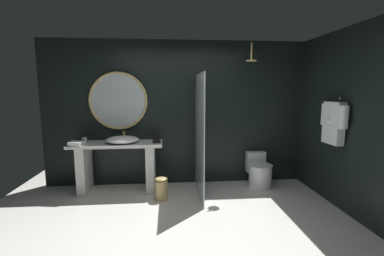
{
  "coord_description": "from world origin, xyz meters",
  "views": [
    {
      "loc": [
        -0.18,
        -3.0,
        1.74
      ],
      "look_at": [
        0.16,
        0.85,
        1.18
      ],
      "focal_mm": 25.11,
      "sensor_mm": 36.0,
      "label": 1
    }
  ],
  "objects_px": {
    "vessel_sink": "(122,140)",
    "hanging_bathrobe": "(334,121)",
    "waste_bin": "(161,188)",
    "tumbler_cup": "(84,141)",
    "round_wall_mirror": "(118,101)",
    "folded_hand_towel": "(76,144)",
    "tissue_box": "(157,141)",
    "rain_shower_head": "(251,59)",
    "toilet": "(259,172)"
  },
  "relations": [
    {
      "from": "tumbler_cup",
      "to": "hanging_bathrobe",
      "type": "distance_m",
      "value": 3.9
    },
    {
      "from": "rain_shower_head",
      "to": "waste_bin",
      "type": "bearing_deg",
      "value": -167.61
    },
    {
      "from": "rain_shower_head",
      "to": "hanging_bathrobe",
      "type": "bearing_deg",
      "value": -36.08
    },
    {
      "from": "rain_shower_head",
      "to": "hanging_bathrobe",
      "type": "distance_m",
      "value": 1.59
    },
    {
      "from": "rain_shower_head",
      "to": "toilet",
      "type": "distance_m",
      "value": 2.0
    },
    {
      "from": "tumbler_cup",
      "to": "rain_shower_head",
      "type": "distance_m",
      "value": 3.08
    },
    {
      "from": "tissue_box",
      "to": "rain_shower_head",
      "type": "relative_size",
      "value": 0.45
    },
    {
      "from": "hanging_bathrobe",
      "to": "folded_hand_towel",
      "type": "distance_m",
      "value": 3.95
    },
    {
      "from": "tissue_box",
      "to": "round_wall_mirror",
      "type": "bearing_deg",
      "value": 154.8
    },
    {
      "from": "tissue_box",
      "to": "waste_bin",
      "type": "relative_size",
      "value": 0.38
    },
    {
      "from": "tissue_box",
      "to": "waste_bin",
      "type": "height_order",
      "value": "tissue_box"
    },
    {
      "from": "waste_bin",
      "to": "folded_hand_towel",
      "type": "height_order",
      "value": "folded_hand_towel"
    },
    {
      "from": "vessel_sink",
      "to": "toilet",
      "type": "xyz_separation_m",
      "value": [
        2.39,
        0.04,
        -0.65
      ]
    },
    {
      "from": "tumbler_cup",
      "to": "toilet",
      "type": "distance_m",
      "value": 3.08
    },
    {
      "from": "vessel_sink",
      "to": "folded_hand_towel",
      "type": "distance_m",
      "value": 0.72
    },
    {
      "from": "vessel_sink",
      "to": "waste_bin",
      "type": "relative_size",
      "value": 1.5
    },
    {
      "from": "vessel_sink",
      "to": "tumbler_cup",
      "type": "height_order",
      "value": "vessel_sink"
    },
    {
      "from": "toilet",
      "to": "rain_shower_head",
      "type": "bearing_deg",
      "value": -152.63
    },
    {
      "from": "vessel_sink",
      "to": "waste_bin",
      "type": "xyz_separation_m",
      "value": [
        0.65,
        -0.41,
        -0.72
      ]
    },
    {
      "from": "hanging_bathrobe",
      "to": "folded_hand_towel",
      "type": "relative_size",
      "value": 3.39
    },
    {
      "from": "round_wall_mirror",
      "to": "folded_hand_towel",
      "type": "relative_size",
      "value": 5.07
    },
    {
      "from": "vessel_sink",
      "to": "tumbler_cup",
      "type": "bearing_deg",
      "value": 179.61
    },
    {
      "from": "round_wall_mirror",
      "to": "tissue_box",
      "type": "bearing_deg",
      "value": -25.2
    },
    {
      "from": "round_wall_mirror",
      "to": "hanging_bathrobe",
      "type": "xyz_separation_m",
      "value": [
        3.27,
        -1.14,
        -0.25
      ]
    },
    {
      "from": "round_wall_mirror",
      "to": "rain_shower_head",
      "type": "xyz_separation_m",
      "value": [
        2.24,
        -0.39,
        0.7
      ]
    },
    {
      "from": "tissue_box",
      "to": "toilet",
      "type": "xyz_separation_m",
      "value": [
        1.82,
        0.05,
        -0.63
      ]
    },
    {
      "from": "tumbler_cup",
      "to": "hanging_bathrobe",
      "type": "bearing_deg",
      "value": -12.45
    },
    {
      "from": "folded_hand_towel",
      "to": "toilet",
      "type": "bearing_deg",
      "value": 3.67
    },
    {
      "from": "round_wall_mirror",
      "to": "waste_bin",
      "type": "xyz_separation_m",
      "value": [
        0.75,
        -0.72,
        -1.35
      ]
    },
    {
      "from": "vessel_sink",
      "to": "tissue_box",
      "type": "bearing_deg",
      "value": -0.88
    },
    {
      "from": "vessel_sink",
      "to": "toilet",
      "type": "height_order",
      "value": "vessel_sink"
    },
    {
      "from": "tumbler_cup",
      "to": "folded_hand_towel",
      "type": "bearing_deg",
      "value": -115.27
    },
    {
      "from": "round_wall_mirror",
      "to": "toilet",
      "type": "distance_m",
      "value": 2.81
    },
    {
      "from": "rain_shower_head",
      "to": "hanging_bathrobe",
      "type": "height_order",
      "value": "rain_shower_head"
    },
    {
      "from": "rain_shower_head",
      "to": "toilet",
      "type": "xyz_separation_m",
      "value": [
        0.25,
        0.13,
        -1.98
      ]
    },
    {
      "from": "tissue_box",
      "to": "rain_shower_head",
      "type": "xyz_separation_m",
      "value": [
        1.57,
        -0.08,
        1.36
      ]
    },
    {
      "from": "toilet",
      "to": "vessel_sink",
      "type": "bearing_deg",
      "value": -178.99
    },
    {
      "from": "vessel_sink",
      "to": "folded_hand_towel",
      "type": "xyz_separation_m",
      "value": [
        -0.7,
        -0.16,
        -0.03
      ]
    },
    {
      "from": "tissue_box",
      "to": "waste_bin",
      "type": "distance_m",
      "value": 0.81
    },
    {
      "from": "tumbler_cup",
      "to": "round_wall_mirror",
      "type": "height_order",
      "value": "round_wall_mirror"
    },
    {
      "from": "tissue_box",
      "to": "folded_hand_towel",
      "type": "height_order",
      "value": "tissue_box"
    },
    {
      "from": "hanging_bathrobe",
      "to": "toilet",
      "type": "distance_m",
      "value": 1.56
    },
    {
      "from": "vessel_sink",
      "to": "folded_hand_towel",
      "type": "bearing_deg",
      "value": -167.41
    },
    {
      "from": "waste_bin",
      "to": "folded_hand_towel",
      "type": "distance_m",
      "value": 1.54
    },
    {
      "from": "tumbler_cup",
      "to": "rain_shower_head",
      "type": "xyz_separation_m",
      "value": [
        2.77,
        -0.09,
        1.34
      ]
    },
    {
      "from": "hanging_bathrobe",
      "to": "folded_hand_towel",
      "type": "height_order",
      "value": "hanging_bathrobe"
    },
    {
      "from": "toilet",
      "to": "tumbler_cup",
      "type": "bearing_deg",
      "value": -179.28
    },
    {
      "from": "vessel_sink",
      "to": "folded_hand_towel",
      "type": "height_order",
      "value": "vessel_sink"
    },
    {
      "from": "round_wall_mirror",
      "to": "rain_shower_head",
      "type": "bearing_deg",
      "value": -9.94
    },
    {
      "from": "vessel_sink",
      "to": "hanging_bathrobe",
      "type": "height_order",
      "value": "hanging_bathrobe"
    }
  ]
}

